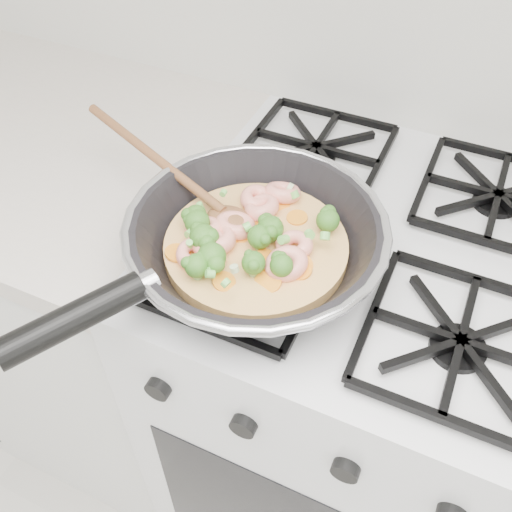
% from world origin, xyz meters
% --- Properties ---
extents(stove, '(0.60, 0.60, 0.92)m').
position_xyz_m(stove, '(0.00, 1.70, 0.46)').
color(stove, white).
rests_on(stove, ground).
extents(counter_left, '(1.00, 0.60, 0.90)m').
position_xyz_m(counter_left, '(-0.80, 1.70, 0.45)').
color(counter_left, white).
rests_on(counter_left, ground).
extents(skillet, '(0.51, 0.48, 0.09)m').
position_xyz_m(skillet, '(-0.14, 1.56, 0.96)').
color(skillet, black).
rests_on(skillet, stove).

